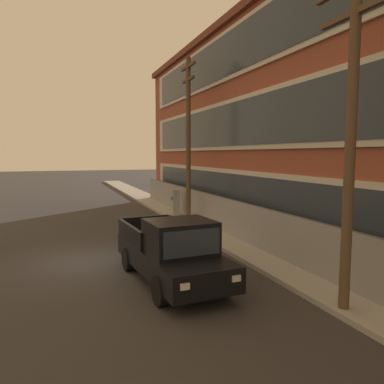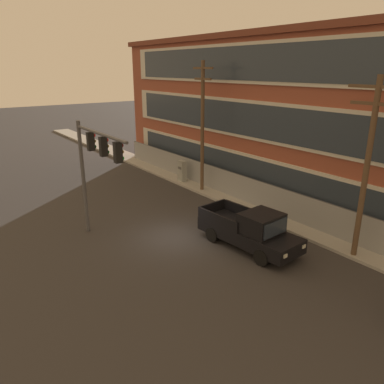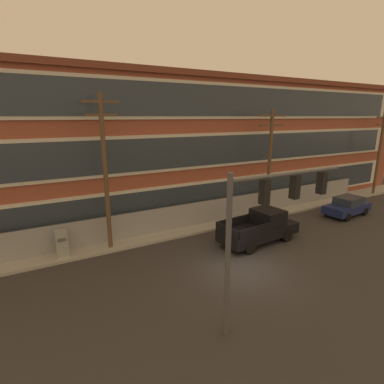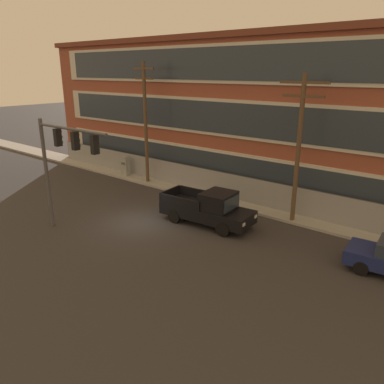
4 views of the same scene
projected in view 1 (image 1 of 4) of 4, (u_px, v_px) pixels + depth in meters
ground_plane at (86, 261)px, 13.96m from camera, size 160.00×160.00×0.00m
sidewalk_building_side at (241, 245)px, 16.16m from camera, size 80.00×2.12×0.16m
chain_link_fence at (255, 228)px, 15.48m from camera, size 36.31×0.06×1.89m
pickup_truck_black at (172, 252)px, 11.56m from camera, size 5.68×2.45×2.08m
utility_pole_near_corner at (188, 136)px, 20.57m from camera, size 2.03×0.26×9.21m
utility_pole_midblock at (351, 123)px, 8.90m from camera, size 2.76×0.26×8.48m
electrical_cabinet at (175, 204)px, 23.53m from camera, size 0.64×0.46×1.76m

